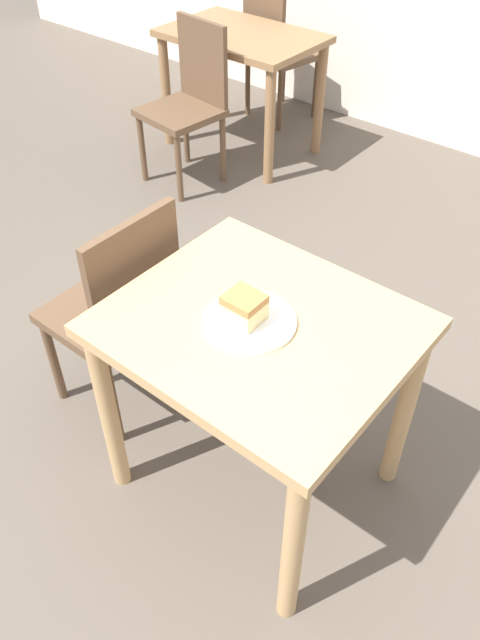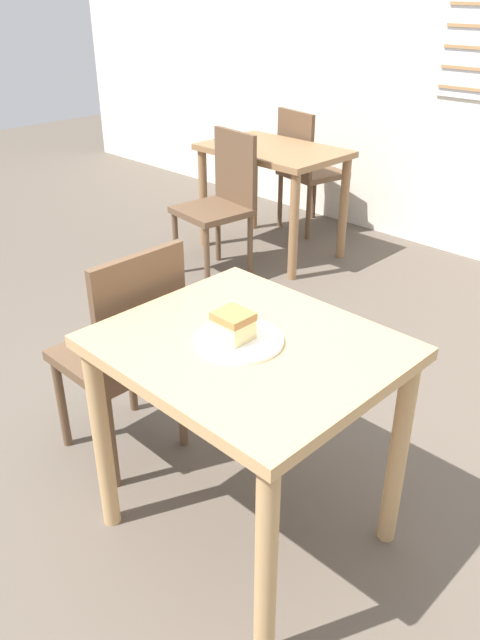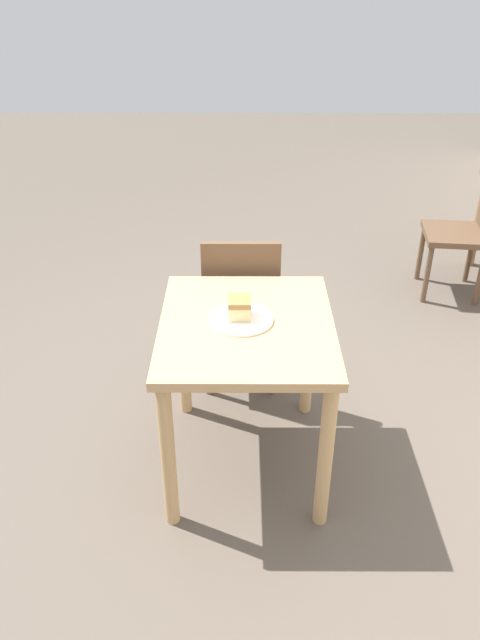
{
  "view_description": "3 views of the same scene",
  "coord_description": "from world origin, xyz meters",
  "views": [
    {
      "loc": [
        0.84,
        -0.92,
        1.96
      ],
      "look_at": [
        0.04,
        0.06,
        0.81
      ],
      "focal_mm": 35.0,
      "sensor_mm": 36.0,
      "label": 1
    },
    {
      "loc": [
        1.15,
        -1.02,
        1.7
      ],
      "look_at": [
        0.02,
        0.12,
        0.83
      ],
      "focal_mm": 35.0,
      "sensor_mm": 36.0,
      "label": 2
    },
    {
      "loc": [
        2.26,
        0.11,
        2.12
      ],
      "look_at": [
        0.06,
        0.1,
        0.78
      ],
      "focal_mm": 35.0,
      "sensor_mm": 36.0,
      "label": 3
    }
  ],
  "objects": [
    {
      "name": "dining_table_near",
      "position": [
        0.05,
        0.13,
        0.63
      ],
      "size": [
        0.84,
        0.73,
        0.77
      ],
      "color": "tan",
      "rests_on": "ground_plane"
    },
    {
      "name": "cake_slice",
      "position": [
        0.02,
        0.1,
        0.82
      ],
      "size": [
        0.1,
        0.1,
        0.08
      ],
      "color": "#E5CC89",
      "rests_on": "plate"
    },
    {
      "name": "ground_plane",
      "position": [
        0.0,
        0.0,
        0.0
      ],
      "size": [
        14.0,
        14.0,
        0.0
      ],
      "primitive_type": "plane",
      "color": "brown"
    },
    {
      "name": "chair_near_window",
      "position": [
        -0.56,
        0.1,
        0.49
      ],
      "size": [
        0.4,
        0.4,
        0.91
      ],
      "rotation": [
        0.0,
        0.0,
        -1.57
      ],
      "color": "brown",
      "rests_on": "ground_plane"
    },
    {
      "name": "chair_far_corner",
      "position": [
        -1.62,
        1.61,
        0.49
      ],
      "size": [
        0.45,
        0.45,
        0.91
      ],
      "rotation": [
        0.0,
        0.0,
        -0.12
      ],
      "color": "brown",
      "rests_on": "ground_plane"
    },
    {
      "name": "plate",
      "position": [
        0.03,
        0.1,
        0.77
      ],
      "size": [
        0.27,
        0.27,
        0.01
      ],
      "color": "white",
      "rests_on": "dining_table_near"
    }
  ]
}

